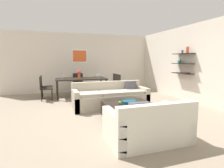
{
  "coord_description": "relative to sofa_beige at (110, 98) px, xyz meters",
  "views": [
    {
      "loc": [
        -1.58,
        -4.96,
        1.48
      ],
      "look_at": [
        0.12,
        0.2,
        0.75
      ],
      "focal_mm": 28.79,
      "sensor_mm": 36.0,
      "label": 1
    }
  ],
  "objects": [
    {
      "name": "wine_glass_left_far",
      "position": [
        -1.35,
        2.01,
        0.57
      ],
      "size": [
        0.07,
        0.07,
        0.16
      ],
      "color": "silver",
      "rests_on": "dining_table"
    },
    {
      "name": "decorative_bowl",
      "position": [
        0.12,
        -1.2,
        0.13
      ],
      "size": [
        0.39,
        0.39,
        0.08
      ],
      "color": "navy",
      "rests_on": "coffee_table"
    },
    {
      "name": "loveseat_white",
      "position": [
        -0.09,
        -2.52,
        0.0
      ],
      "size": [
        1.46,
        0.9,
        0.78
      ],
      "color": "silver",
      "rests_on": "ground"
    },
    {
      "name": "back_wall_unit",
      "position": [
        0.18,
        3.19,
        1.06
      ],
      "size": [
        8.4,
        0.09,
        2.7
      ],
      "color": "silver",
      "rests_on": "ground"
    },
    {
      "name": "dining_table",
      "position": [
        -0.63,
        1.89,
        0.39
      ],
      "size": [
        1.99,
        0.94,
        0.75
      ],
      "color": "black",
      "rests_on": "ground"
    },
    {
      "name": "wine_glass_right_far",
      "position": [
        0.1,
        2.01,
        0.57
      ],
      "size": [
        0.07,
        0.07,
        0.17
      ],
      "color": "silver",
      "rests_on": "dining_table"
    },
    {
      "name": "dining_chair_right_near",
      "position": [
        0.77,
        1.68,
        0.21
      ],
      "size": [
        0.44,
        0.44,
        0.88
      ],
      "color": "black",
      "rests_on": "ground"
    },
    {
      "name": "dining_chair_head",
      "position": [
        -0.63,
        2.77,
        0.21
      ],
      "size": [
        0.44,
        0.44,
        0.88
      ],
      "color": "black",
      "rests_on": "ground"
    },
    {
      "name": "coffee_table",
      "position": [
        0.11,
        -1.18,
        -0.1
      ],
      "size": [
        1.2,
        1.03,
        0.38
      ],
      "color": "black",
      "rests_on": "ground"
    },
    {
      "name": "centerpiece_vase",
      "position": [
        -0.71,
        1.85,
        0.65
      ],
      "size": [
        0.16,
        0.16,
        0.32
      ],
      "color": "#D85933",
      "rests_on": "dining_table"
    },
    {
      "name": "dining_chair_left_far",
      "position": [
        -2.03,
        2.11,
        0.21
      ],
      "size": [
        0.44,
        0.44,
        0.88
      ],
      "color": "black",
      "rests_on": "ground"
    },
    {
      "name": "sofa_beige",
      "position": [
        0.0,
        0.0,
        0.0
      ],
      "size": [
        2.32,
        0.9,
        0.78
      ],
      "color": "#B2A893",
      "rests_on": "ground"
    },
    {
      "name": "candle_jar",
      "position": [
        0.3,
        -1.23,
        0.12
      ],
      "size": [
        0.06,
        0.06,
        0.06
      ],
      "primitive_type": "cylinder",
      "color": "silver",
      "rests_on": "coffee_table"
    },
    {
      "name": "apple_on_coffee_table",
      "position": [
        -0.13,
        -1.19,
        0.13
      ],
      "size": [
        0.08,
        0.08,
        0.08
      ],
      "primitive_type": "sphere",
      "color": "#669E2D",
      "rests_on": "coffee_table"
    },
    {
      "name": "right_wall_shelf_unit",
      "position": [
        2.92,
        0.26,
        1.06
      ],
      "size": [
        0.34,
        8.2,
        2.7
      ],
      "color": "silver",
      "rests_on": "ground"
    },
    {
      "name": "dining_chair_left_near",
      "position": [
        -2.03,
        1.68,
        0.21
      ],
      "size": [
        0.44,
        0.44,
        0.88
      ],
      "color": "black",
      "rests_on": "ground"
    },
    {
      "name": "ground_plane",
      "position": [
        -0.11,
        -0.34,
        -0.29
      ],
      "size": [
        18.0,
        18.0,
        0.0
      ],
      "primitive_type": "plane",
      "color": "gray"
    },
    {
      "name": "dining_chair_right_far",
      "position": [
        0.77,
        2.11,
        0.21
      ],
      "size": [
        0.44,
        0.44,
        0.88
      ],
      "color": "black",
      "rests_on": "ground"
    },
    {
      "name": "wine_glass_right_near",
      "position": [
        0.1,
        1.78,
        0.58
      ],
      "size": [
        0.08,
        0.08,
        0.17
      ],
      "color": "silver",
      "rests_on": "dining_table"
    }
  ]
}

